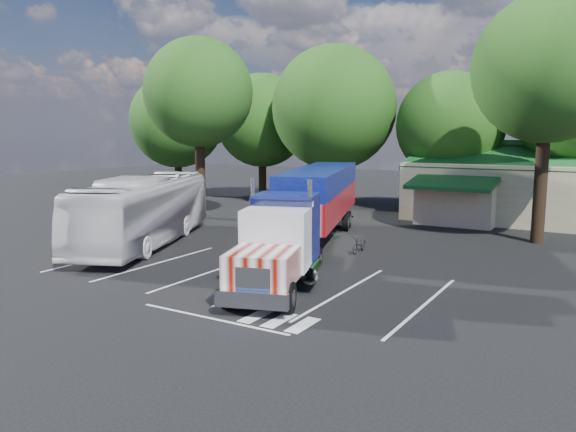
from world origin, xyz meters
The scene contains 12 objects.
ground centered at (0.00, 0.00, 0.00)m, with size 120.00×120.00×0.00m, color black.
tree_row_a centered at (-22.00, 16.50, 7.16)m, with size 9.00×9.00×11.68m.
tree_row_b centered at (-13.00, 17.80, 7.13)m, with size 8.40×8.40×11.35m.
tree_row_c centered at (-5.00, 16.20, 8.04)m, with size 10.00×10.00×13.05m.
tree_row_d centered at (4.00, 17.50, 6.58)m, with size 8.00×8.00×10.60m.
tree_near_left centered at (-10.50, 6.00, 8.81)m, with size 7.60×7.60×12.65m.
tree_near_right centered at (11.50, 8.50, 9.46)m, with size 8.00×8.00×13.50m.
semi_truck centered at (1.64, 0.29, 2.44)m, with size 8.86×20.37×4.32m.
woman centered at (4.50, -5.44, 0.85)m, with size 0.62×0.40×1.69m, color black.
bicycle centered at (4.03, 1.00, 0.46)m, with size 0.61×1.75×0.92m, color black.
tour_bus centered at (-7.00, -3.01, 1.88)m, with size 3.15×13.47×3.75m, color silver.
silver_sedan centered at (5.00, 13.78, 0.70)m, with size 1.49×4.28×1.41m, color #9C9EA3.
Camera 1 is at (15.35, -25.07, 6.16)m, focal length 35.00 mm.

